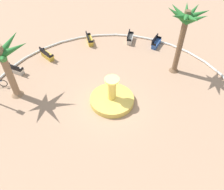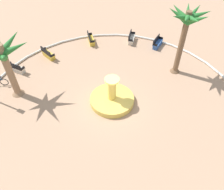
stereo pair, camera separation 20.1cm
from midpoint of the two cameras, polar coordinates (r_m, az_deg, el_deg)
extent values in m
plane|color=tan|center=(17.66, 0.33, -2.53)|extent=(80.00, 80.00, 0.00)
torus|color=silver|center=(17.58, 0.33, -2.31)|extent=(20.49, 20.49, 0.20)
cylinder|color=gold|center=(17.73, 0.33, -1.20)|extent=(3.39, 3.39, 0.45)
cylinder|color=#236093|center=(17.76, 0.33, -1.28)|extent=(2.98, 2.98, 0.34)
cylinder|color=gold|center=(16.94, 0.34, 1.40)|extent=(0.61, 0.61, 1.78)
cylinder|color=#F1C954|center=(16.29, 0.36, 3.81)|extent=(1.08, 1.08, 0.12)
cylinder|color=brown|center=(19.82, 17.11, 11.91)|extent=(0.45, 0.45, 5.58)
cone|color=brown|center=(21.25, 15.67, 6.23)|extent=(0.86, 0.86, 0.50)
cone|color=#28702D|center=(17.90, 18.39, 17.43)|extent=(1.78, 0.63, 1.02)
cone|color=#28702D|center=(18.01, 19.84, 17.16)|extent=(1.76, 1.48, 1.05)
cone|color=#28702D|center=(18.54, 20.80, 17.13)|extent=(0.84, 1.79, 1.33)
cone|color=#28702D|center=(18.91, 21.18, 18.10)|extent=(1.30, 1.82, 1.07)
cone|color=#28702D|center=(19.29, 19.99, 18.77)|extent=(1.84, 1.10, 1.17)
cone|color=#28702D|center=(19.35, 18.61, 18.95)|extent=(1.82, 1.00, 1.29)
cone|color=#28702D|center=(19.02, 16.86, 18.99)|extent=(1.20, 1.82, 1.25)
cone|color=#28702D|center=(18.71, 16.42, 18.57)|extent=(0.72, 1.78, 1.28)
cone|color=#28702D|center=(18.09, 16.97, 17.96)|extent=(1.78, 1.44, 1.07)
cylinder|color=#8E6B4C|center=(18.54, -23.80, 5.37)|extent=(0.52, 0.52, 4.60)
cone|color=#8E6B4C|center=(19.81, -22.10, 0.85)|extent=(0.99, 0.99, 0.50)
cone|color=#28702D|center=(16.84, -25.03, 8.34)|extent=(1.65, 1.95, 1.53)
cone|color=#28702D|center=(17.24, -22.66, 10.72)|extent=(1.67, 2.02, 1.26)
cone|color=#28702D|center=(17.98, -23.69, 12.05)|extent=(2.11, 0.63, 1.16)
cone|color=#28702D|center=(18.31, -25.85, 11.13)|extent=(1.67, 1.93, 1.52)
cube|color=#335BA8|center=(24.01, 11.54, 12.60)|extent=(1.63, 0.61, 0.12)
cube|color=black|center=(23.91, 11.17, 13.35)|extent=(1.60, 0.19, 0.50)
cube|color=#2B4E8F|center=(24.15, 11.45, 12.09)|extent=(1.50, 0.56, 0.39)
cube|color=black|center=(24.55, 12.24, 13.66)|extent=(0.11, 0.45, 0.24)
cube|color=black|center=(23.33, 10.90, 12.06)|extent=(0.11, 0.45, 0.24)
cube|color=gold|center=(22.79, -15.28, 9.91)|extent=(1.01, 1.67, 0.12)
cube|color=black|center=(22.55, -15.87, 10.29)|extent=(0.62, 1.53, 0.50)
cube|color=gold|center=(22.93, -15.16, 9.39)|extent=(0.93, 1.54, 0.39)
cube|color=black|center=(23.28, -16.36, 10.90)|extent=(0.45, 0.23, 0.24)
cube|color=black|center=(22.16, -14.28, 9.45)|extent=(0.45, 0.23, 0.24)
cube|color=beige|center=(21.95, -22.40, 6.33)|extent=(0.50, 1.60, 0.12)
cube|color=black|center=(21.68, -22.97, 6.61)|extent=(0.08, 1.60, 0.50)
cube|color=#B6ADA0|center=(22.10, -22.22, 5.82)|extent=(0.46, 1.47, 0.39)
cube|color=black|center=(22.37, -23.88, 7.06)|extent=(0.45, 0.08, 0.24)
cube|color=black|center=(21.38, -21.05, 6.14)|extent=(0.45, 0.08, 0.24)
cube|color=gold|center=(24.22, -4.95, 13.68)|extent=(1.55, 1.40, 0.12)
cube|color=black|center=(24.04, -5.51, 14.22)|extent=(1.28, 1.08, 0.50)
cube|color=gold|center=(24.36, -4.92, 13.17)|extent=(1.43, 1.29, 0.39)
cube|color=black|center=(24.79, -5.29, 14.83)|extent=(0.35, 0.40, 0.24)
cube|color=black|center=(23.52, -4.64, 13.05)|extent=(0.35, 0.40, 0.24)
cube|color=beige|center=(24.41, 5.17, 13.94)|extent=(1.67, 0.85, 0.12)
cube|color=black|center=(24.28, 4.71, 14.61)|extent=(1.58, 0.44, 0.50)
cube|color=#B6ADA0|center=(24.54, 5.13, 13.43)|extent=(1.54, 0.78, 0.39)
cube|color=black|center=(24.98, 5.48, 15.08)|extent=(0.18, 0.46, 0.24)
cube|color=black|center=(23.70, 4.89, 13.32)|extent=(0.18, 0.46, 0.24)
torus|color=black|center=(20.95, -24.95, 2.96)|extent=(0.38, 0.67, 0.72)
cylinder|color=#1E66B2|center=(20.78, -25.65, 3.72)|extent=(0.04, 0.04, 0.30)
cube|color=black|center=(20.68, -25.79, 4.07)|extent=(0.18, 0.22, 0.06)
camera|label=1|loc=(0.10, -89.66, 0.34)|focal=36.85mm
camera|label=2|loc=(0.10, 90.34, -0.34)|focal=36.85mm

